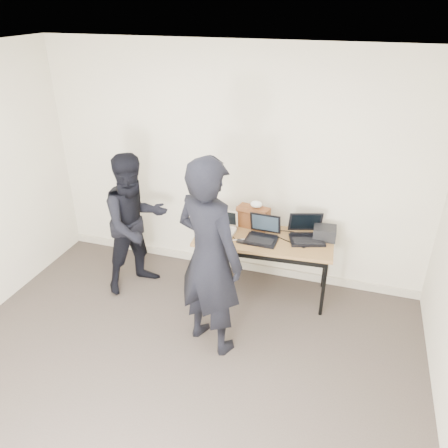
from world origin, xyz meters
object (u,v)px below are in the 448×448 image
at_px(laptop_center, 263,234).
at_px(laptop_right, 306,233).
at_px(person_observer, 136,223).
at_px(desk, 264,243).
at_px(laptop_beige, 223,228).
at_px(equipment_box, 325,233).
at_px(leather_satchel, 253,217).
at_px(person_typist, 209,258).

distance_m(laptop_center, laptop_right, 0.48).
relative_size(laptop_right, person_observer, 0.28).
relative_size(desk, laptop_beige, 5.29).
xyz_separation_m(laptop_center, person_observer, (-1.40, -0.25, 0.03)).
bearing_deg(laptop_center, equipment_box, 19.63).
height_order(laptop_center, leather_satchel, laptop_center).
bearing_deg(laptop_right, equipment_box, -1.29).
relative_size(laptop_beige, laptop_center, 0.84).
bearing_deg(laptop_beige, person_typist, -78.22).
height_order(laptop_right, leather_satchel, laptop_right).
xyz_separation_m(equipment_box, person_typist, (-0.93, -1.14, 0.19)).
relative_size(laptop_center, equipment_box, 1.45).
xyz_separation_m(desk, laptop_center, (-0.01, -0.01, 0.12)).
xyz_separation_m(laptop_beige, laptop_right, (0.91, 0.14, 0.02)).
height_order(leather_satchel, equipment_box, leather_satchel).
xyz_separation_m(laptop_right, equipment_box, (0.19, 0.05, 0.01)).
bearing_deg(leather_satchel, laptop_beige, -133.14).
bearing_deg(leather_satchel, laptop_center, -45.83).
bearing_deg(laptop_beige, leather_satchel, 38.94).
height_order(leather_satchel, person_observer, person_observer).
bearing_deg(laptop_right, person_observer, 174.71).
bearing_deg(person_observer, laptop_beige, -39.88).
distance_m(leather_satchel, person_typist, 1.19).
bearing_deg(person_typist, laptop_beige, -56.47).
distance_m(laptop_beige, person_observer, 0.98).
bearing_deg(equipment_box, person_typist, -129.24).
relative_size(leather_satchel, equipment_box, 1.59).
relative_size(laptop_center, person_observer, 0.21).
bearing_deg(laptop_beige, laptop_center, -0.68).
bearing_deg(desk, equipment_box, 13.14).
xyz_separation_m(desk, person_typist, (-0.30, -0.94, 0.31)).
height_order(laptop_beige, equipment_box, laptop_beige).
bearing_deg(desk, person_typist, -111.39).
height_order(laptop_center, person_observer, person_observer).
bearing_deg(laptop_center, desk, 51.65).
bearing_deg(leather_satchel, person_observer, -149.08).
distance_m(leather_satchel, equipment_box, 0.81).
bearing_deg(laptop_beige, person_observer, -162.96).
distance_m(desk, person_observer, 1.45).
height_order(desk, person_observer, person_observer).
xyz_separation_m(leather_satchel, person_observer, (-1.23, -0.49, -0.03)).
relative_size(laptop_beige, person_typist, 0.15).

